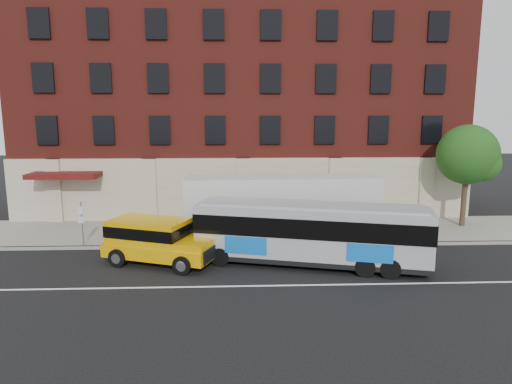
{
  "coord_description": "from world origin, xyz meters",
  "views": [
    {
      "loc": [
        -0.37,
        -17.13,
        7.04
      ],
      "look_at": [
        0.57,
        5.5,
        3.05
      ],
      "focal_mm": 31.73,
      "sensor_mm": 36.0,
      "label": 1
    }
  ],
  "objects_px": {
    "shipping_container": "(282,209)",
    "yellow_suv": "(156,238)",
    "sign_pole": "(82,221)",
    "street_tree": "(468,157)",
    "city_bus": "(311,232)"
  },
  "relations": [
    {
      "from": "street_tree",
      "to": "city_bus",
      "type": "distance_m",
      "value": 12.69
    },
    {
      "from": "shipping_container",
      "to": "sign_pole",
      "type": "bearing_deg",
      "value": -173.45
    },
    {
      "from": "city_bus",
      "to": "yellow_suv",
      "type": "relative_size",
      "value": 1.95
    },
    {
      "from": "street_tree",
      "to": "yellow_suv",
      "type": "height_order",
      "value": "street_tree"
    },
    {
      "from": "street_tree",
      "to": "yellow_suv",
      "type": "bearing_deg",
      "value": -161.72
    },
    {
      "from": "city_bus",
      "to": "shipping_container",
      "type": "relative_size",
      "value": 1.02
    },
    {
      "from": "city_bus",
      "to": "shipping_container",
      "type": "height_order",
      "value": "shipping_container"
    },
    {
      "from": "city_bus",
      "to": "shipping_container",
      "type": "bearing_deg",
      "value": 101.55
    },
    {
      "from": "sign_pole",
      "to": "shipping_container",
      "type": "relative_size",
      "value": 0.23
    },
    {
      "from": "sign_pole",
      "to": "shipping_container",
      "type": "bearing_deg",
      "value": 6.55
    },
    {
      "from": "sign_pole",
      "to": "shipping_container",
      "type": "xyz_separation_m",
      "value": [
        10.61,
        1.22,
        0.31
      ]
    },
    {
      "from": "shipping_container",
      "to": "yellow_suv",
      "type": "bearing_deg",
      "value": -149.4
    },
    {
      "from": "yellow_suv",
      "to": "sign_pole",
      "type": "bearing_deg",
      "value": 149.24
    },
    {
      "from": "street_tree",
      "to": "shipping_container",
      "type": "distance_m",
      "value": 11.92
    },
    {
      "from": "street_tree",
      "to": "city_bus",
      "type": "height_order",
      "value": "street_tree"
    }
  ]
}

